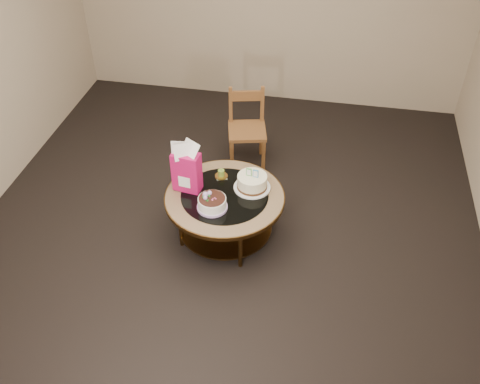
% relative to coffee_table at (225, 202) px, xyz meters
% --- Properties ---
extents(ground, '(5.00, 5.00, 0.00)m').
position_rel_coffee_table_xyz_m(ground, '(-0.00, 0.00, -0.38)').
color(ground, black).
rests_on(ground, ground).
extents(room_walls, '(4.52, 5.02, 2.61)m').
position_rel_coffee_table_xyz_m(room_walls, '(-0.00, 0.00, 1.16)').
color(room_walls, tan).
rests_on(room_walls, ground).
extents(coffee_table, '(1.02, 1.02, 0.46)m').
position_rel_coffee_table_xyz_m(coffee_table, '(0.00, 0.00, 0.00)').
color(coffee_table, brown).
rests_on(coffee_table, ground).
extents(decorated_cake, '(0.25, 0.25, 0.15)m').
position_rel_coffee_table_xyz_m(decorated_cake, '(-0.07, -0.18, 0.13)').
color(decorated_cake, '#BC96D4').
rests_on(decorated_cake, coffee_table).
extents(cream_cake, '(0.31, 0.31, 0.20)m').
position_rel_coffee_table_xyz_m(cream_cake, '(0.21, 0.14, 0.14)').
color(cream_cake, white).
rests_on(cream_cake, coffee_table).
extents(gift_bag, '(0.25, 0.19, 0.46)m').
position_rel_coffee_table_xyz_m(gift_bag, '(-0.32, 0.03, 0.31)').
color(gift_bag, '#CC1360').
rests_on(gift_bag, coffee_table).
extents(pillar_candle, '(0.12, 0.12, 0.08)m').
position_rel_coffee_table_xyz_m(pillar_candle, '(-0.08, 0.23, 0.11)').
color(pillar_candle, tan).
rests_on(pillar_candle, coffee_table).
extents(dining_chair, '(0.44, 0.44, 0.80)m').
position_rel_coffee_table_xyz_m(dining_chair, '(-0.01, 1.12, 0.03)').
color(dining_chair, brown).
rests_on(dining_chair, ground).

